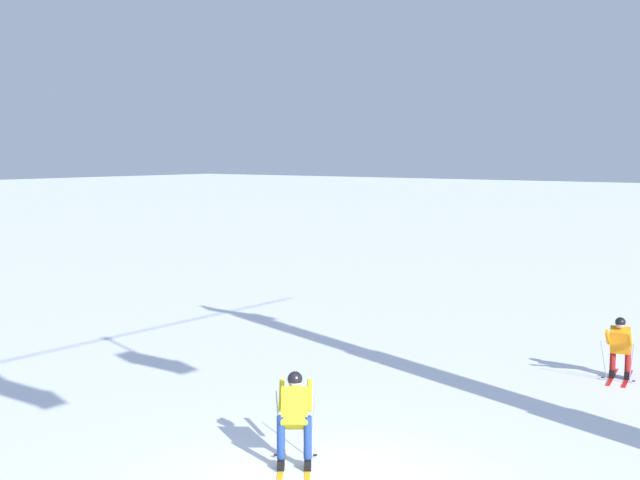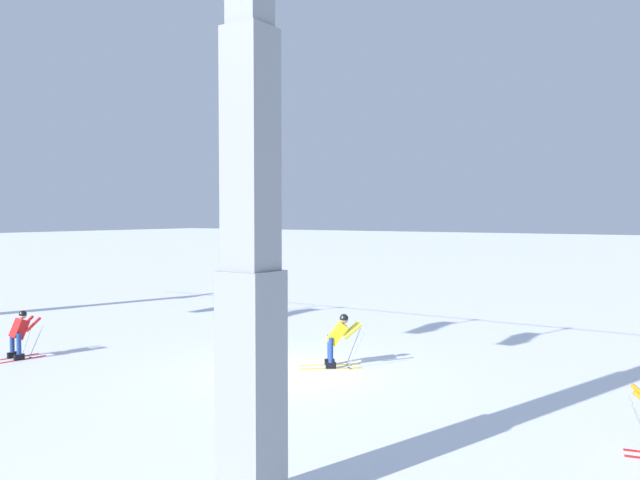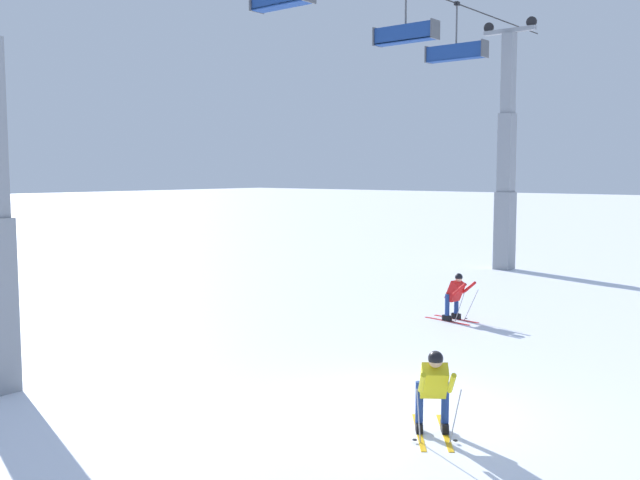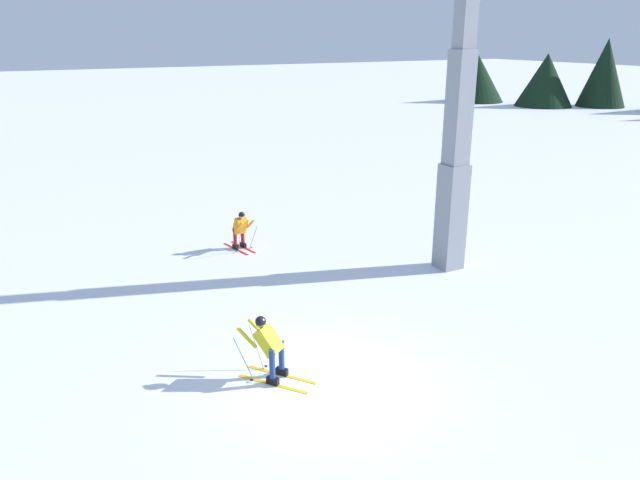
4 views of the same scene
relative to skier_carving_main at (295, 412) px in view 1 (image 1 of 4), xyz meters
name	(u,v)px [view 1 (image 1 of 4)]	position (x,y,z in m)	size (l,w,h in m)	color
skier_carving_main	(295,412)	(0.00, 0.00, 0.00)	(1.76, 1.52, 1.63)	yellow
skier_distant_downhill	(620,344)	(-8.20, 2.57, -0.06)	(1.61, 0.81, 1.52)	red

